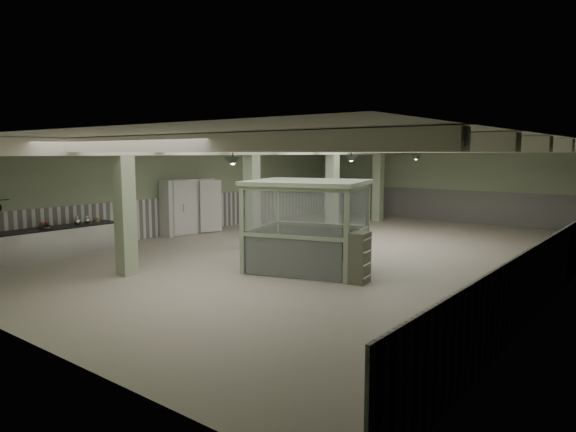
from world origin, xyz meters
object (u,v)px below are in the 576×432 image
Objects in this scene: walkin_cooler at (189,206)px; filing_cabinet at (359,258)px; prep_counter at (33,244)px; guard_booth at (307,209)px.

walkin_cooler is 9.85m from filing_cabinet.
prep_counter is 6.34m from walkin_cooler.
prep_counter is 10.05m from filing_cabinet.
walkin_cooler is at bearing 155.36° from filing_cabinet.
walkin_cooler is (-0.08, 6.31, 0.64)m from prep_counter.
walkin_cooler reaches higher than filing_cabinet.
filing_cabinet reaches higher than prep_counter.
filing_cabinet is at bearing 21.07° from prep_counter.
prep_counter is 1.47× the size of guard_booth.
prep_counter is 8.58m from guard_booth.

